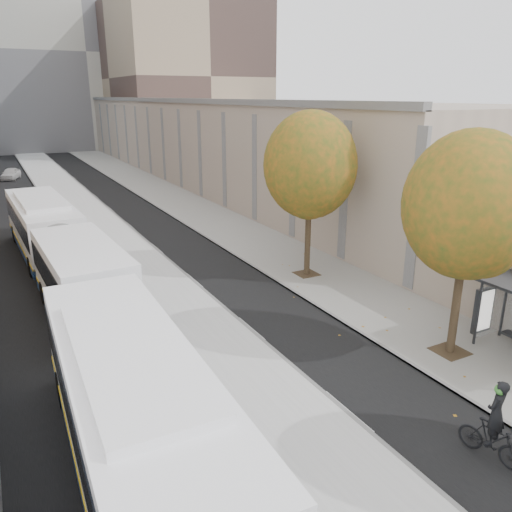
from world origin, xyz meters
TOP-DOWN VIEW (x-y plane):
  - bus_platform at (-3.88, 35.00)m, footprint 4.25×150.00m
  - sidewalk at (4.12, 35.00)m, footprint 4.75×150.00m
  - building_tan at (15.50, 64.00)m, footprint 18.00×92.00m
  - building_far_block at (6.00, 96.00)m, footprint 30.00×18.00m
  - tree_c at (3.60, 13.00)m, footprint 4.20×4.20m
  - tree_d at (3.60, 22.00)m, footprint 4.40×4.40m
  - bus_far at (-7.28, 27.70)m, footprint 3.49×18.39m
  - cyclist at (0.24, 8.80)m, footprint 0.81×1.76m
  - distant_car at (-7.71, 62.02)m, footprint 2.45×3.85m

SIDE VIEW (x-z plane):
  - sidewalk at x=4.12m, z-range 0.00..0.08m
  - bus_platform at x=-3.88m, z-range 0.00..0.15m
  - distant_car at x=-7.71m, z-range 0.00..1.22m
  - cyclist at x=0.24m, z-range -0.28..1.89m
  - bus_far at x=-7.28m, z-range 0.14..3.19m
  - building_tan at x=15.50m, z-range 0.00..8.00m
  - tree_c at x=3.60m, z-range 1.61..8.89m
  - tree_d at x=3.60m, z-range 1.67..9.27m
  - building_far_block at x=6.00m, z-range 0.00..30.00m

